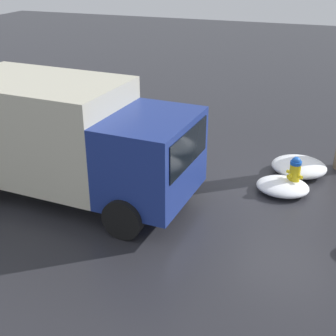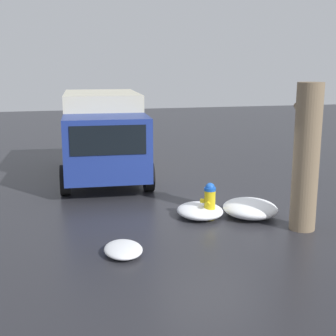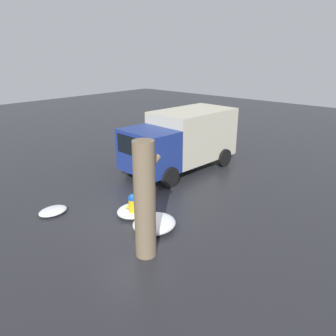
# 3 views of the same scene
# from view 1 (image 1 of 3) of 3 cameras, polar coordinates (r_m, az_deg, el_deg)

# --- Properties ---
(ground_plane) EXTENTS (60.00, 60.00, 0.00)m
(ground_plane) POSITION_cam_1_polar(r_m,az_deg,el_deg) (12.40, 14.94, -2.66)
(ground_plane) COLOR #28282D
(fire_hydrant) EXTENTS (0.44, 0.40, 0.94)m
(fire_hydrant) POSITION_cam_1_polar(r_m,az_deg,el_deg) (12.19, 15.18, -0.66)
(fire_hydrant) COLOR yellow
(fire_hydrant) RESTS_ON ground_plane
(delivery_truck) EXTENTS (6.04, 3.05, 2.84)m
(delivery_truck) POSITION_cam_1_polar(r_m,az_deg,el_deg) (11.45, -12.05, 3.84)
(delivery_truck) COLOR navy
(delivery_truck) RESTS_ON ground_plane
(snow_pile_by_hydrant) EXTENTS (1.48, 1.36, 0.42)m
(snow_pile_by_hydrant) POSITION_cam_1_polar(r_m,az_deg,el_deg) (13.28, 15.67, 0.17)
(snow_pile_by_hydrant) COLOR white
(snow_pile_by_hydrant) RESTS_ON ground_plane
(snow_pile_curbside) EXTENTS (1.32, 1.16, 0.31)m
(snow_pile_curbside) POSITION_cam_1_polar(r_m,az_deg,el_deg) (12.19, 13.79, -2.20)
(snow_pile_curbside) COLOR white
(snow_pile_curbside) RESTS_ON ground_plane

